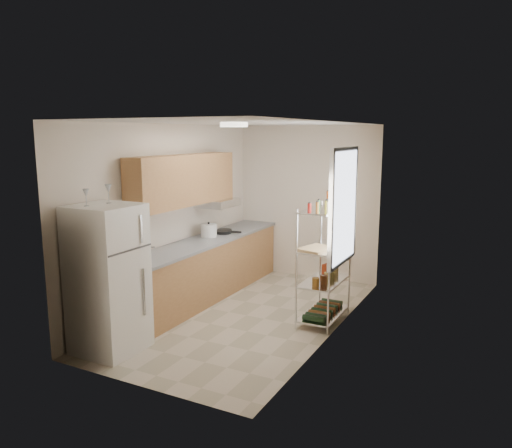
{
  "coord_description": "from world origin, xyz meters",
  "views": [
    {
      "loc": [
        3.11,
        -5.73,
        2.46
      ],
      "look_at": [
        0.02,
        0.25,
        1.24
      ],
      "focal_mm": 35.0,
      "sensor_mm": 36.0,
      "label": 1
    }
  ],
  "objects_px": {
    "frying_pan_large": "(223,232)",
    "cutting_board": "(317,249)",
    "refrigerator": "(108,279)",
    "rice_cooker": "(209,230)",
    "espresso_machine": "(340,234)"
  },
  "relations": [
    {
      "from": "refrigerator",
      "to": "frying_pan_large",
      "type": "relative_size",
      "value": 6.55
    },
    {
      "from": "cutting_board",
      "to": "espresso_machine",
      "type": "xyz_separation_m",
      "value": [
        0.16,
        0.41,
        0.13
      ]
    },
    {
      "from": "refrigerator",
      "to": "rice_cooker",
      "type": "distance_m",
      "value": 2.28
    },
    {
      "from": "rice_cooker",
      "to": "refrigerator",
      "type": "bearing_deg",
      "value": -87.39
    },
    {
      "from": "refrigerator",
      "to": "cutting_board",
      "type": "bearing_deg",
      "value": 43.68
    },
    {
      "from": "cutting_board",
      "to": "espresso_machine",
      "type": "distance_m",
      "value": 0.46
    },
    {
      "from": "refrigerator",
      "to": "frying_pan_large",
      "type": "bearing_deg",
      "value": 90.96
    },
    {
      "from": "refrigerator",
      "to": "rice_cooker",
      "type": "relative_size",
      "value": 6.87
    },
    {
      "from": "frying_pan_large",
      "to": "cutting_board",
      "type": "relative_size",
      "value": 0.59
    },
    {
      "from": "rice_cooker",
      "to": "frying_pan_large",
      "type": "relative_size",
      "value": 0.95
    },
    {
      "from": "frying_pan_large",
      "to": "cutting_board",
      "type": "height_order",
      "value": "cutting_board"
    },
    {
      "from": "rice_cooker",
      "to": "frying_pan_large",
      "type": "height_order",
      "value": "rice_cooker"
    },
    {
      "from": "refrigerator",
      "to": "espresso_machine",
      "type": "bearing_deg",
      "value": 47.31
    },
    {
      "from": "frying_pan_large",
      "to": "espresso_machine",
      "type": "distance_m",
      "value": 2.11
    },
    {
      "from": "refrigerator",
      "to": "espresso_machine",
      "type": "distance_m",
      "value": 2.97
    }
  ]
}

